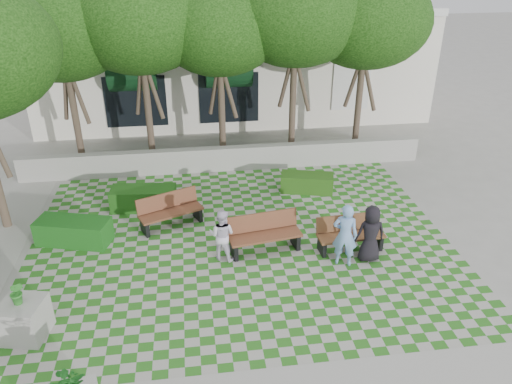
{
  "coord_description": "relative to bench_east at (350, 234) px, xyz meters",
  "views": [
    {
      "loc": [
        -1.24,
        -11.05,
        7.95
      ],
      "look_at": [
        0.5,
        1.5,
        1.4
      ],
      "focal_mm": 35.0,
      "sensor_mm": 36.0,
      "label": 1
    }
  ],
  "objects": [
    {
      "name": "bench_east",
      "position": [
        0.0,
        0.0,
        0.0
      ],
      "size": [
        1.91,
        0.74,
        0.99
      ],
      "rotation": [
        0.0,
        0.0,
        0.06
      ],
      "color": "brown",
      "rests_on": "ground"
    },
    {
      "name": "bench_west",
      "position": [
        -5.02,
        1.99,
        0.01
      ],
      "size": [
        2.03,
        1.35,
        1.01
      ],
      "rotation": [
        0.0,
        0.0,
        0.4
      ],
      "color": "brown",
      "rests_on": "ground"
    },
    {
      "name": "ground",
      "position": [
        -3.01,
        -0.36,
        -0.48
      ],
      "size": [
        90.0,
        90.0,
        0.0
      ],
      "primitive_type": "plane",
      "color": "gray",
      "rests_on": "ground"
    },
    {
      "name": "planter_back",
      "position": [
        -8.13,
        -2.37,
        0.02
      ],
      "size": [
        1.05,
        1.05,
        1.47
      ],
      "rotation": [
        0.0,
        0.0,
        -0.21
      ],
      "color": "#9E9B93",
      "rests_on": "ground"
    },
    {
      "name": "building",
      "position": [
        -2.07,
        13.72,
        2.04
      ],
      "size": [
        18.0,
        8.92,
        5.15
      ],
      "color": "white",
      "rests_on": "ground"
    },
    {
      "name": "hedge_west",
      "position": [
        -7.77,
        1.4,
        -0.11
      ],
      "size": [
        2.22,
        1.36,
        0.73
      ],
      "primitive_type": "cube",
      "rotation": [
        0.0,
        0.0,
        -0.27
      ],
      "color": "#155016",
      "rests_on": "ground"
    },
    {
      "name": "tree_row",
      "position": [
        -4.87,
        5.59,
        4.7
      ],
      "size": [
        17.7,
        13.4,
        7.41
      ],
      "color": "#47382B",
      "rests_on": "ground"
    },
    {
      "name": "hedge_midright",
      "position": [
        -0.38,
        3.67,
        -0.16
      ],
      "size": [
        1.9,
        1.13,
        0.62
      ],
      "primitive_type": "cube",
      "rotation": [
        0.0,
        0.0,
        -0.25
      ],
      "color": "#214C14",
      "rests_on": "ground"
    },
    {
      "name": "person_white",
      "position": [
        -3.59,
        0.02,
        0.27
      ],
      "size": [
        0.9,
        0.82,
        1.49
      ],
      "primitive_type": "imported",
      "rotation": [
        0.0,
        0.0,
        2.71
      ],
      "color": "white",
      "rests_on": "ground"
    },
    {
      "name": "retaining_wall",
      "position": [
        -3.01,
        5.84,
        -0.03
      ],
      "size": [
        15.0,
        0.36,
        0.9
      ],
      "primitive_type": "cube",
      "color": "#9E9B93",
      "rests_on": "ground"
    },
    {
      "name": "person_blue",
      "position": [
        -0.39,
        -0.69,
        0.43
      ],
      "size": [
        0.77,
        0.64,
        1.81
      ],
      "primitive_type": "imported",
      "rotation": [
        0.0,
        0.0,
        2.79
      ],
      "color": "#7BA5E0",
      "rests_on": "ground"
    },
    {
      "name": "person_dark",
      "position": [
        0.35,
        -0.58,
        0.34
      ],
      "size": [
        0.81,
        0.53,
        1.63
      ],
      "primitive_type": "imported",
      "rotation": [
        0.0,
        0.0,
        3.12
      ],
      "color": "black",
      "rests_on": "ground"
    },
    {
      "name": "lawn",
      "position": [
        -3.01,
        0.64,
        -0.47
      ],
      "size": [
        12.0,
        12.0,
        0.0
      ],
      "primitive_type": "plane",
      "color": "#2B721E",
      "rests_on": "ground"
    },
    {
      "name": "hedge_midleft",
      "position": [
        -5.9,
        3.19,
        -0.12
      ],
      "size": [
        2.12,
        1.02,
        0.72
      ],
      "primitive_type": "cube",
      "rotation": [
        0.0,
        0.0,
        -0.1
      ],
      "color": "#184913",
      "rests_on": "ground"
    },
    {
      "name": "bench_mid",
      "position": [
        -2.4,
        0.27,
        0.04
      ],
      "size": [
        2.11,
        0.98,
        1.07
      ],
      "rotation": [
        0.0,
        0.0,
        0.15
      ],
      "color": "brown",
      "rests_on": "ground"
    }
  ]
}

